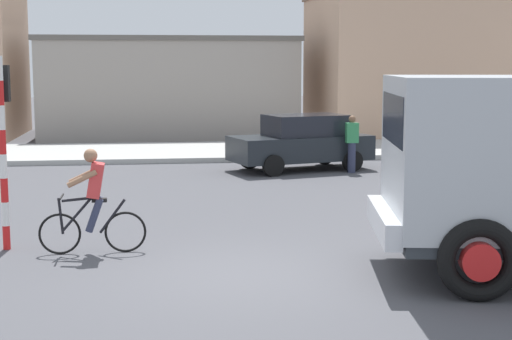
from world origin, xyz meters
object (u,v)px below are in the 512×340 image
at_px(pedestrian_near_kerb, 352,143).
at_px(traffic_light_pole, 2,125).
at_px(car_red_near, 302,142).
at_px(cyclist, 93,201).

bearing_deg(pedestrian_near_kerb, traffic_light_pole, -134.81).
bearing_deg(traffic_light_pole, pedestrian_near_kerb, 45.19).
distance_m(car_red_near, pedestrian_near_kerb, 1.49).
bearing_deg(cyclist, pedestrian_near_kerb, 52.80).
height_order(cyclist, traffic_light_pole, traffic_light_pole).
xyz_separation_m(car_red_near, pedestrian_near_kerb, (1.30, -0.74, 0.03)).
bearing_deg(cyclist, car_red_near, 60.74).
distance_m(cyclist, pedestrian_near_kerb, 10.78).
distance_m(traffic_light_pole, car_red_near, 11.10).
relative_size(car_red_near, pedestrian_near_kerb, 2.66).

